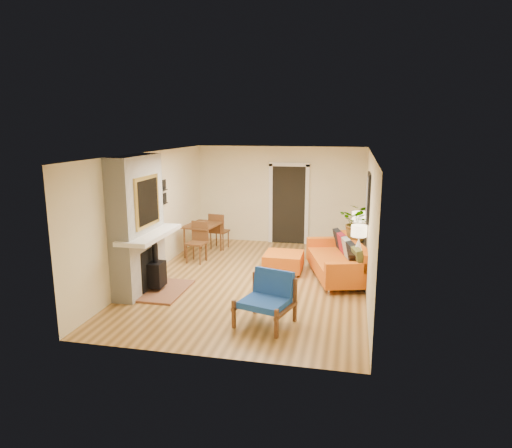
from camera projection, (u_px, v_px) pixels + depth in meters
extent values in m
plane|color=tan|center=(254.00, 280.00, 9.42)|extent=(6.50, 6.50, 0.00)
plane|color=white|center=(254.00, 153.00, 8.87)|extent=(6.50, 6.50, 0.00)
plane|color=#FAF1C4|center=(280.00, 195.00, 12.25)|extent=(4.50, 0.00, 4.50)
plane|color=#FAF1C4|center=(201.00, 267.00, 6.04)|extent=(4.50, 0.00, 4.50)
plane|color=#FAF1C4|center=(150.00, 214.00, 9.61)|extent=(0.00, 6.50, 6.50)
plane|color=#FAF1C4|center=(369.00, 224.00, 8.68)|extent=(0.00, 6.50, 6.50)
cube|color=black|center=(289.00, 205.00, 12.22)|extent=(0.88, 0.06, 2.10)
cube|color=white|center=(271.00, 204.00, 12.32)|extent=(0.10, 0.08, 2.18)
cube|color=white|center=(307.00, 206.00, 12.11)|extent=(0.10, 0.08, 2.18)
cube|color=white|center=(289.00, 164.00, 11.99)|extent=(1.08, 0.08, 0.10)
cube|color=black|center=(368.00, 197.00, 8.98)|extent=(0.04, 0.85, 0.95)
cube|color=slate|center=(367.00, 197.00, 8.98)|extent=(0.01, 0.70, 0.80)
cube|color=black|center=(158.00, 206.00, 9.91)|extent=(0.06, 0.95, 0.02)
cube|color=black|center=(158.00, 192.00, 9.85)|extent=(0.06, 0.95, 0.02)
cube|color=white|center=(136.00, 195.00, 8.49)|extent=(0.42, 1.50, 1.48)
cube|color=white|center=(139.00, 262.00, 8.77)|extent=(0.42, 1.50, 1.12)
cube|color=white|center=(150.00, 234.00, 8.60)|extent=(0.60, 1.68, 0.08)
cube|color=black|center=(150.00, 268.00, 8.75)|extent=(0.03, 0.72, 0.78)
cube|color=brown|center=(165.00, 291.00, 8.78)|extent=(0.75, 1.30, 0.04)
cube|color=black|center=(156.00, 274.00, 8.75)|extent=(0.30, 0.36, 0.48)
cylinder|color=black|center=(155.00, 252.00, 8.65)|extent=(0.10, 0.10, 0.40)
cube|color=gold|center=(147.00, 201.00, 8.47)|extent=(0.04, 0.95, 0.95)
cube|color=silver|center=(148.00, 202.00, 8.46)|extent=(0.01, 0.82, 0.82)
cylinder|color=silver|center=(329.00, 291.00, 8.68)|extent=(0.05, 0.05, 0.10)
cylinder|color=silver|center=(366.00, 290.00, 8.72)|extent=(0.05, 0.05, 0.10)
cylinder|color=silver|center=(311.00, 262.00, 10.53)|extent=(0.05, 0.05, 0.10)
cylinder|color=silver|center=(342.00, 261.00, 10.58)|extent=(0.05, 0.05, 0.10)
cube|color=orange|center=(336.00, 265.00, 9.58)|extent=(1.47, 2.32, 0.31)
cube|color=orange|center=(354.00, 250.00, 9.53)|extent=(0.78, 2.13, 0.36)
cube|color=orange|center=(349.00, 268.00, 8.57)|extent=(0.94, 0.43, 0.20)
cube|color=orange|center=(327.00, 242.00, 10.49)|extent=(0.94, 0.43, 0.20)
cube|color=#4E5022|center=(358.00, 259.00, 8.72)|extent=(0.31, 0.45, 0.43)
cube|color=black|center=(352.00, 253.00, 9.12)|extent=(0.31, 0.45, 0.43)
cube|color=#9E9F9A|center=(347.00, 248.00, 9.52)|extent=(0.31, 0.45, 0.43)
cube|color=maroon|center=(343.00, 243.00, 9.87)|extent=(0.31, 0.45, 0.43)
cube|color=black|center=(339.00, 239.00, 10.27)|extent=(0.31, 0.45, 0.43)
cylinder|color=silver|center=(266.00, 274.00, 9.75)|extent=(0.04, 0.04, 0.07)
cylinder|color=silver|center=(296.00, 276.00, 9.61)|extent=(0.04, 0.04, 0.07)
cylinder|color=silver|center=(271.00, 265.00, 10.38)|extent=(0.04, 0.04, 0.07)
cylinder|color=silver|center=(300.00, 266.00, 10.24)|extent=(0.04, 0.04, 0.07)
cube|color=orange|center=(283.00, 261.00, 9.95)|extent=(0.82, 0.82, 0.35)
cube|color=brown|center=(245.00, 302.00, 7.44)|extent=(0.27, 0.76, 0.05)
cube|color=brown|center=(234.00, 314.00, 7.17)|extent=(0.06, 0.06, 0.46)
cube|color=brown|center=(255.00, 292.00, 7.73)|extent=(0.06, 0.06, 0.73)
cube|color=brown|center=(286.00, 311.00, 7.09)|extent=(0.27, 0.76, 0.05)
cube|color=brown|center=(276.00, 324.00, 6.82)|extent=(0.06, 0.06, 0.46)
cube|color=brown|center=(295.00, 300.00, 7.38)|extent=(0.06, 0.06, 0.73)
cube|color=blue|center=(265.00, 302.00, 7.26)|extent=(0.84, 0.81, 0.10)
cube|color=blue|center=(274.00, 282.00, 7.47)|extent=(0.71, 0.36, 0.43)
cube|color=brown|center=(203.00, 225.00, 11.18)|extent=(0.83, 1.09, 0.04)
cylinder|color=brown|center=(185.00, 243.00, 10.95)|extent=(0.05, 0.05, 0.73)
cylinder|color=brown|center=(206.00, 245.00, 10.77)|extent=(0.05, 0.05, 0.73)
cylinder|color=brown|center=(201.00, 235.00, 11.75)|extent=(0.05, 0.05, 0.73)
cylinder|color=brown|center=(221.00, 237.00, 11.57)|extent=(0.05, 0.05, 0.73)
cube|color=brown|center=(196.00, 243.00, 10.59)|extent=(0.48, 0.48, 0.04)
cube|color=brown|center=(200.00, 231.00, 10.72)|extent=(0.43, 0.10, 0.46)
cylinder|color=brown|center=(187.00, 254.00, 10.53)|extent=(0.04, 0.04, 0.44)
cylinder|color=brown|center=(200.00, 256.00, 10.42)|extent=(0.04, 0.04, 0.44)
cylinder|color=brown|center=(193.00, 250.00, 10.85)|extent=(0.04, 0.04, 0.44)
cylinder|color=brown|center=(207.00, 252.00, 10.74)|extent=(0.04, 0.04, 0.44)
cube|color=brown|center=(220.00, 231.00, 11.79)|extent=(0.48, 0.48, 0.04)
cube|color=brown|center=(216.00, 223.00, 11.56)|extent=(0.43, 0.10, 0.46)
cylinder|color=brown|center=(211.00, 241.00, 11.74)|extent=(0.04, 0.04, 0.44)
cylinder|color=brown|center=(223.00, 242.00, 11.63)|extent=(0.04, 0.04, 0.44)
cylinder|color=brown|center=(216.00, 238.00, 12.06)|extent=(0.04, 0.04, 0.44)
cylinder|color=brown|center=(228.00, 239.00, 11.95)|extent=(0.04, 0.04, 0.44)
cube|color=black|center=(358.00, 245.00, 9.49)|extent=(0.34, 1.85, 0.05)
cube|color=black|center=(357.00, 274.00, 8.75)|extent=(0.30, 0.04, 0.68)
cube|color=black|center=(357.00, 251.00, 10.38)|extent=(0.30, 0.04, 0.68)
cone|color=white|center=(358.00, 245.00, 8.80)|extent=(0.18, 0.18, 0.30)
cylinder|color=white|center=(359.00, 236.00, 8.76)|extent=(0.03, 0.03, 0.06)
cylinder|color=#FFEABF|center=(359.00, 231.00, 8.74)|extent=(0.30, 0.30, 0.22)
cone|color=white|center=(358.00, 229.00, 10.16)|extent=(0.18, 0.18, 0.30)
cylinder|color=white|center=(358.00, 221.00, 10.13)|extent=(0.03, 0.03, 0.06)
cylinder|color=#FFEABF|center=(359.00, 217.00, 10.11)|extent=(0.30, 0.30, 0.22)
imported|color=#1E5919|center=(358.00, 222.00, 9.66)|extent=(0.90, 0.85, 0.80)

